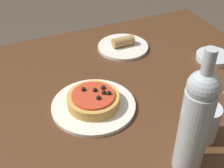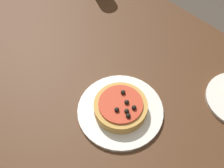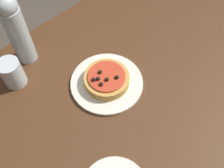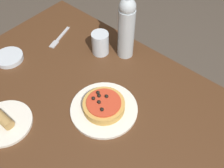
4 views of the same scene
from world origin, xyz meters
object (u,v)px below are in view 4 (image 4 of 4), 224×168
object	(u,v)px
side_plate	(5,122)
side_bowl	(9,58)
wine_bottle	(126,27)
fork	(59,38)
dining_table	(113,141)
dinner_plate	(104,109)
water_cup	(100,43)
pizza	(104,105)

from	to	relation	value
side_plate	side_bowl	bearing A→B (deg)	142.57
wine_bottle	fork	size ratio (longest dim) A/B	2.07
dining_table	fork	world-z (taller)	fork
dinner_plate	wine_bottle	size ratio (longest dim) A/B	0.76
side_plate	dining_table	bearing A→B (deg)	36.27
dining_table	water_cup	bearing A→B (deg)	138.70
pizza	water_cup	bearing A→B (deg)	134.62
side_bowl	fork	distance (m)	0.25
fork	pizza	bearing A→B (deg)	51.69
fork	side_plate	distance (m)	0.50
water_cup	side_plate	distance (m)	0.52
side_plate	fork	bearing A→B (deg)	115.12
dinner_plate	water_cup	distance (m)	0.33
fork	side_bowl	bearing A→B (deg)	-32.40
wine_bottle	pizza	bearing A→B (deg)	-65.50
water_cup	side_bowl	xyz separation A→B (m)	(-0.28, -0.30, -0.04)
pizza	dining_table	bearing A→B (deg)	-27.99
water_cup	side_bowl	distance (m)	0.41
wine_bottle	dining_table	bearing A→B (deg)	-56.92
dinner_plate	pizza	world-z (taller)	pizza
pizza	fork	size ratio (longest dim) A/B	0.97
wine_bottle	dinner_plate	bearing A→B (deg)	-65.44
dinner_plate	fork	bearing A→B (deg)	159.38
pizza	side_plate	distance (m)	0.37
wine_bottle	side_plate	bearing A→B (deg)	-99.59
pizza	side_plate	size ratio (longest dim) A/B	0.80
dining_table	fork	xyz separation A→B (m)	(-0.53, 0.21, 0.08)
fork	side_plate	world-z (taller)	side_plate
wine_bottle	fork	distance (m)	0.37
fork	water_cup	bearing A→B (deg)	88.93
dinner_plate	side_plate	size ratio (longest dim) A/B	1.30
side_bowl	fork	bearing A→B (deg)	75.27
dinner_plate	water_cup	xyz separation A→B (m)	(-0.23, 0.23, 0.05)
dinner_plate	wine_bottle	bearing A→B (deg)	114.56
dinner_plate	fork	size ratio (longest dim) A/B	1.58
fork	wine_bottle	bearing A→B (deg)	94.98
wine_bottle	water_cup	size ratio (longest dim) A/B	3.21
dinner_plate	side_bowl	size ratio (longest dim) A/B	2.04
dinner_plate	side_bowl	bearing A→B (deg)	-171.81
dining_table	pizza	bearing A→B (deg)	152.01
dining_table	side_bowl	world-z (taller)	side_bowl
wine_bottle	water_cup	bearing A→B (deg)	-145.31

